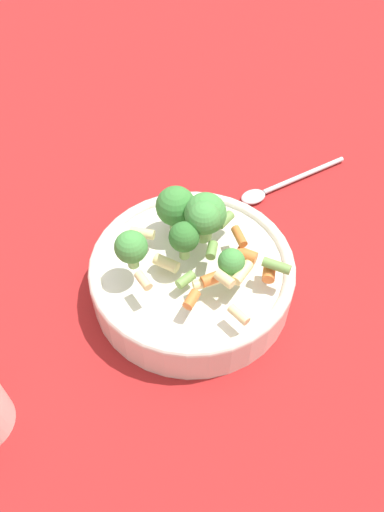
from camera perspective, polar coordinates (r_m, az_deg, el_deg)
ground_plane at (r=0.59m, az=-0.00°, el=-3.88°), size 3.00×3.00×0.00m
bowl at (r=0.57m, az=-0.00°, el=-2.17°), size 0.23×0.23×0.05m
pasta_salad at (r=0.53m, az=-0.12°, el=3.29°), size 0.18×0.17×0.07m
spoon at (r=0.71m, az=9.51°, el=7.75°), size 0.05×0.18×0.01m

